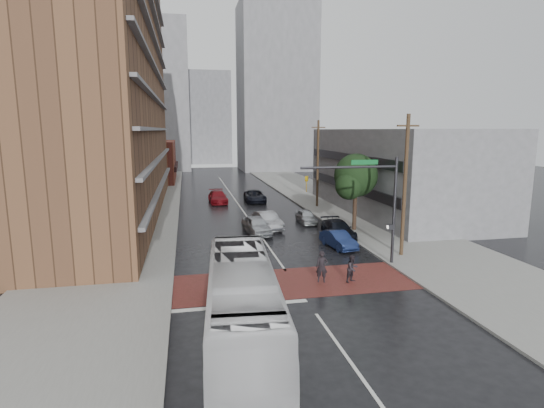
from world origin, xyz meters
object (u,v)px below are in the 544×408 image
object	(u,v)px
pedestrian_b	(353,269)
car_parked_mid	(338,229)
car_travel_b	(268,221)
car_travel_c	(218,197)
car_parked_near	(338,239)
car_parked_far	(306,217)
suv_travel	(255,196)
transit_bus	(242,301)
pedestrian_a	(322,267)
car_travel_a	(257,225)

from	to	relation	value
pedestrian_b	car_parked_mid	world-z (taller)	pedestrian_b
car_travel_b	car_travel_c	xyz separation A→B (m)	(-3.41, 14.89, -0.02)
car_parked_near	car_parked_far	size ratio (longest dim) A/B	1.04
suv_travel	car_parked_mid	distance (m)	19.37
car_parked_near	car_parked_far	bearing A→B (deg)	81.39
transit_bus	pedestrian_a	xyz separation A→B (m)	(5.48, 5.82, -0.73)
car_travel_a	car_travel_c	bearing A→B (deg)	89.89
car_travel_a	car_parked_near	distance (m)	7.75
transit_bus	pedestrian_a	distance (m)	8.03
pedestrian_a	car_parked_mid	distance (m)	10.95
car_travel_c	car_travel_a	bearing A→B (deg)	-84.99
transit_bus	pedestrian_b	size ratio (longest dim) A/B	7.21
pedestrian_b	car_travel_a	size ratio (longest dim) A/B	0.36
suv_travel	car_parked_near	xyz separation A→B (m)	(2.94, -21.95, -0.08)
car_travel_b	suv_travel	bearing A→B (deg)	75.80
transit_bus	car_travel_b	world-z (taller)	transit_bus
pedestrian_a	car_travel_b	size ratio (longest dim) A/B	0.41
transit_bus	car_parked_far	distance (m)	23.46
car_parked_near	pedestrian_a	bearing A→B (deg)	-125.96
car_travel_b	car_parked_near	distance (m)	8.36
car_travel_a	car_travel_b	size ratio (longest dim) A/B	0.99
car_travel_c	car_travel_b	bearing A→B (deg)	-79.31
transit_bus	car_parked_far	xyz separation A→B (m)	(9.05, 21.62, -1.03)
car_travel_b	car_travel_c	distance (m)	15.27
transit_bus	car_travel_b	bearing A→B (deg)	80.85
car_travel_b	suv_travel	size ratio (longest dim) A/B	0.88
car_parked_mid	car_parked_near	bearing A→B (deg)	-109.29
transit_bus	car_travel_c	world-z (taller)	transit_bus
transit_bus	car_travel_c	size ratio (longest dim) A/B	2.34
car_travel_b	car_parked_mid	world-z (taller)	car_travel_b
suv_travel	car_travel_c	bearing A→B (deg)	179.23
car_travel_c	suv_travel	distance (m)	4.61
car_travel_c	suv_travel	bearing A→B (deg)	-4.83
transit_bus	car_parked_near	bearing A→B (deg)	59.23
transit_bus	car_parked_mid	distance (m)	18.74
car_travel_a	pedestrian_a	bearing A→B (deg)	-88.80
car_travel_b	car_parked_near	size ratio (longest dim) A/B	1.18
car_parked_mid	car_parked_far	bearing A→B (deg)	101.37
pedestrian_a	transit_bus	bearing A→B (deg)	-116.84
car_travel_a	car_parked_far	size ratio (longest dim) A/B	1.21
car_travel_c	car_parked_near	distance (m)	23.41
pedestrian_a	car_parked_far	xyz separation A→B (m)	(3.57, 15.80, -0.30)
car_travel_c	car_parked_far	xyz separation A→B (m)	(7.54, -13.25, -0.10)
car_travel_b	car_parked_mid	size ratio (longest dim) A/B	0.96
car_travel_b	car_travel_c	bearing A→B (deg)	93.36
car_parked_mid	transit_bus	bearing A→B (deg)	-122.03
car_travel_b	car_parked_mid	distance (m)	6.75
pedestrian_a	car_travel_c	xyz separation A→B (m)	(-3.98, 29.05, -0.20)
pedestrian_a	car_travel_c	bearing A→B (deg)	114.24
pedestrian_b	pedestrian_a	bearing A→B (deg)	144.64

